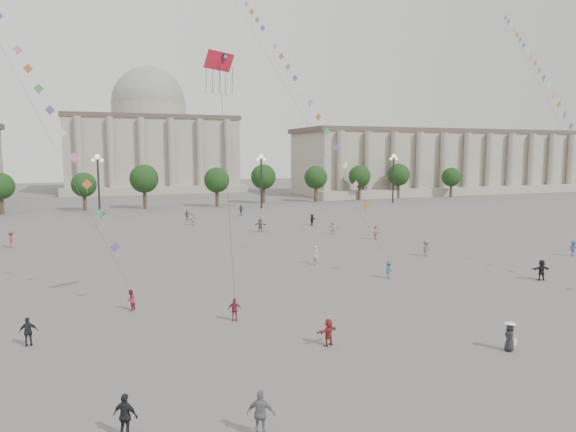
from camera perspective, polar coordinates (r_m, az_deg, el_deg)
name	(u,v)px	position (r m, az deg, el deg)	size (l,w,h in m)	color
ground	(375,335)	(32.23, 9.68, -12.86)	(360.00, 360.00, 0.00)	#555250
hall_east	(440,162)	(150.28, 16.53, 5.82)	(84.00, 26.22, 17.20)	#AAA18E
hall_central	(150,141)	(156.12, -15.04, 8.03)	(48.30, 34.30, 35.50)	#AAA18E
tree_row	(178,180)	(105.39, -12.14, 3.89)	(137.12, 5.12, 8.00)	#392C1C
lamp_post_mid_west	(98,173)	(96.17, -20.35, 4.49)	(2.00, 0.90, 10.65)	#262628
lamp_post_mid_east	(261,171)	(100.87, -3.00, 5.02)	(2.00, 0.90, 10.65)	#262628
lamp_post_far_east	(393,169)	(113.58, 11.64, 5.11)	(2.00, 0.90, 10.65)	#262628
person_crowd_0	(241,210)	(89.80, -5.25, 0.66)	(1.13, 0.47, 1.93)	#314D70
person_crowd_3	(541,270)	(49.35, 26.33, -5.41)	(1.67, 0.53, 1.80)	black
person_crowd_4	(193,219)	(79.00, -10.54, -0.34)	(1.71, 0.54, 1.84)	#B6B6B2
person_crowd_6	(426,248)	(56.37, 15.10, -3.50)	(1.08, 0.62, 1.67)	#58585C
person_crowd_7	(333,228)	(68.99, 5.00, -1.32)	(1.68, 0.54, 1.81)	silver
person_crowd_8	(376,232)	(65.76, 9.75, -1.81)	(1.16, 0.67, 1.80)	maroon
person_crowd_9	(312,220)	(77.27, 2.69, -0.42)	(1.63, 0.52, 1.76)	black
person_crowd_10	(98,222)	(79.73, -20.33, -0.59)	(0.67, 0.44, 1.84)	#B0AFAB
person_crowd_12	(260,225)	(71.09, -3.09, -1.02)	(1.76, 0.56, 1.90)	slate
person_crowd_13	(316,255)	(50.36, 3.10, -4.37)	(0.70, 0.46, 1.92)	#B1B2AE
person_crowd_14	(573,248)	(62.38, 29.13, -3.16)	(1.08, 0.62, 1.66)	navy
person_crowd_16	(187,215)	(84.15, -11.17, 0.06)	(1.01, 0.42, 1.73)	#58575B
person_crowd_17	(11,239)	(67.47, -28.37, -2.28)	(1.26, 0.72, 1.94)	#973C29
tourist_0	(235,310)	(34.15, -5.94, -10.30)	(0.89, 0.37, 1.52)	maroon
tourist_1	(126,416)	(22.02, -17.60, -20.41)	(1.04, 0.43, 1.77)	black
tourist_2	(328,332)	(29.98, 4.51, -12.74)	(1.45, 0.46, 1.57)	maroon
tourist_3	(261,414)	(21.20, -3.04, -21.09)	(1.09, 0.45, 1.86)	slate
tourist_4	(28,332)	(33.21, -26.89, -11.40)	(0.99, 0.41, 1.69)	black
kite_flyer_0	(131,300)	(37.74, -17.08, -8.90)	(0.73, 0.57, 1.51)	#99293F
kite_flyer_1	(389,270)	(45.81, 11.15, -5.88)	(1.00, 0.58, 1.55)	#345375
hat_person	(510,336)	(31.59, 23.41, -12.15)	(0.93, 0.84, 1.69)	black
dragon_kite	(219,75)	(32.14, -7.63, 15.30)	(2.11, 1.67, 15.29)	red
kite_train_mid	(260,30)	(70.31, -3.11, 19.94)	(6.30, 51.69, 70.19)	#3F3F3F
kite_train_east	(546,86)	(68.79, 26.75, 12.76)	(25.47, 40.90, 58.42)	#3F3F3F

